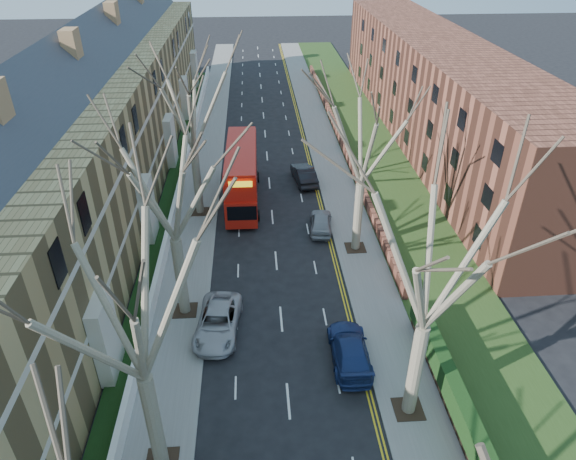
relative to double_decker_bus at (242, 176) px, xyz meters
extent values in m
cube|color=slate|center=(-3.70, 8.95, -2.13)|extent=(3.00, 102.00, 0.12)
cube|color=slate|center=(8.30, 8.95, -2.13)|extent=(3.00, 102.00, 0.12)
cube|color=olive|center=(-11.50, 0.95, 2.81)|extent=(9.00, 78.00, 10.00)
cube|color=#32353E|center=(-11.50, 0.95, 8.81)|extent=(4.67, 78.00, 4.67)
cube|color=beige|center=(-7.05, 0.95, 1.31)|extent=(0.12, 78.00, 0.35)
cube|color=beige|center=(-7.05, 0.95, 4.81)|extent=(0.12, 78.00, 0.35)
cube|color=brown|center=(19.80, 12.95, 2.81)|extent=(8.00, 54.00, 10.00)
cube|color=brown|center=(10.00, 12.95, -1.62)|extent=(0.35, 54.00, 0.90)
cube|color=white|center=(-5.35, 0.95, -1.57)|extent=(0.30, 78.00, 1.00)
cube|color=#253E16|center=(12.80, 8.95, -2.04)|extent=(6.00, 102.00, 0.06)
cylinder|color=#695E4B|center=(-3.40, -24.05, 0.56)|extent=(0.64, 0.64, 5.25)
cylinder|color=#695E4B|center=(-3.40, -14.05, 0.47)|extent=(0.64, 0.64, 5.07)
cube|color=#2D2116|center=(-3.40, -14.05, -2.05)|extent=(1.40, 1.40, 0.05)
cylinder|color=#695E4B|center=(-3.40, -2.05, 0.56)|extent=(0.60, 0.60, 5.25)
cube|color=#2D2116|center=(-3.40, -2.05, -2.05)|extent=(1.40, 1.40, 0.05)
cylinder|color=#695E4B|center=(8.00, -22.05, 0.56)|extent=(0.64, 0.64, 5.25)
cube|color=#2D2116|center=(8.00, -22.05, -2.05)|extent=(1.40, 1.40, 0.05)
cylinder|color=#695E4B|center=(8.00, -8.05, 0.47)|extent=(0.60, 0.60, 5.07)
cube|color=#2D2116|center=(8.00, -8.05, -2.05)|extent=(1.40, 1.40, 0.05)
cube|color=red|center=(0.00, 0.00, -0.78)|extent=(2.57, 10.66, 2.13)
cube|color=red|center=(0.00, 0.00, 1.25)|extent=(2.56, 10.13, 1.93)
cube|color=black|center=(0.00, 0.00, -0.34)|extent=(2.58, 9.81, 0.87)
cube|color=black|center=(0.00, 0.00, 1.35)|extent=(2.57, 9.60, 0.87)
imported|color=#AAA9AE|center=(-1.33, -15.86, -1.49)|extent=(2.85, 5.26, 1.40)
imported|color=navy|center=(5.74, -18.53, -1.48)|extent=(2.07, 4.91, 1.42)
imported|color=gray|center=(5.88, -5.22, -1.51)|extent=(2.08, 4.13, 1.35)
imported|color=black|center=(5.38, 2.90, -1.43)|extent=(2.18, 4.75, 1.51)
camera|label=1|loc=(1.10, -38.02, 18.19)|focal=32.00mm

